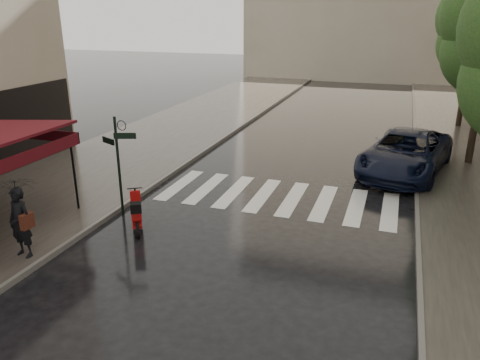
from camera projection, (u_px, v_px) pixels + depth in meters
The scene contains 10 objects.
ground at pixel (99, 268), 11.51m from camera, with size 120.00×120.00×0.00m, color black.
sidewalk_near at pixel (164, 136), 23.54m from camera, with size 6.00×60.00×0.12m, color #38332D.
curb_near at pixel (220, 141), 22.61m from camera, with size 0.12×60.00×0.16m, color #595651.
curb_far at pixel (415, 158), 19.89m from camera, with size 0.12×60.00×0.16m, color #595651.
crosswalk at pixel (278, 197), 15.94m from camera, with size 7.85×3.20×0.01m.
signpost at pixel (118, 158), 13.92m from camera, with size 1.17×0.29×3.10m.
tree_far at pixel (475, 22), 23.61m from camera, with size 3.80×3.80×8.16m.
pedestrian_with_umbrella at pixel (15, 194), 11.30m from camera, with size 1.19×1.21×2.54m.
scooter at pixel (137, 214), 13.40m from camera, with size 0.97×1.43×1.07m.
parked_car at pixel (406, 153), 18.08m from camera, with size 2.70×5.85×1.63m, color black.
Camera 1 is at (6.57, -8.42, 5.93)m, focal length 35.00 mm.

